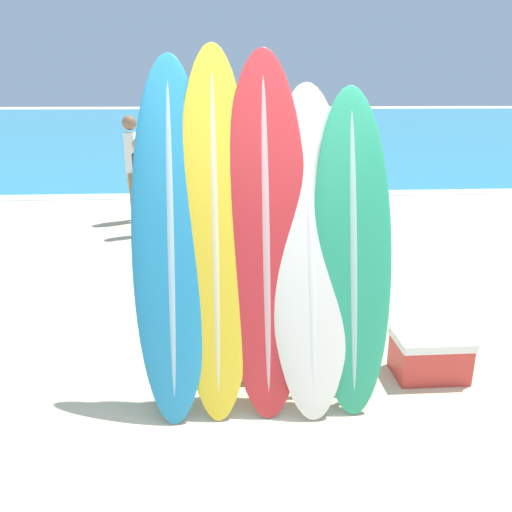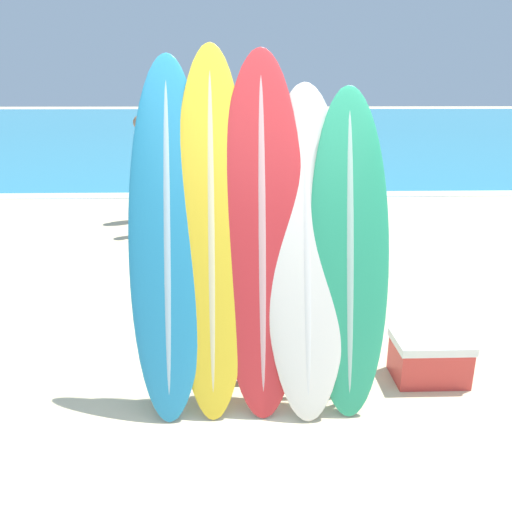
% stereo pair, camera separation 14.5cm
% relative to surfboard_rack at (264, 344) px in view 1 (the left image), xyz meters
% --- Properties ---
extents(ground_plane, '(160.00, 160.00, 0.00)m').
position_rel_surfboard_rack_xyz_m(ground_plane, '(0.12, -0.70, -0.45)').
color(ground_plane, beige).
extents(ocean_water, '(120.00, 60.00, 0.01)m').
position_rel_surfboard_rack_xyz_m(ocean_water, '(0.12, 36.92, -0.44)').
color(ocean_water, teal).
rests_on(ocean_water, ground_plane).
extents(surfboard_rack, '(1.57, 0.04, 0.82)m').
position_rel_surfboard_rack_xyz_m(surfboard_rack, '(0.00, 0.00, 0.00)').
color(surfboard_rack, gray).
rests_on(surfboard_rack, ground_plane).
extents(surfboard_slot_0, '(0.53, 0.82, 2.41)m').
position_rel_surfboard_rack_xyz_m(surfboard_slot_0, '(-0.62, 0.10, 0.76)').
color(surfboard_slot_0, teal).
rests_on(surfboard_slot_0, ground_plane).
extents(surfboard_slot_1, '(0.52, 0.79, 2.48)m').
position_rel_surfboard_rack_xyz_m(surfboard_slot_1, '(-0.32, 0.10, 0.79)').
color(surfboard_slot_1, yellow).
rests_on(surfboard_slot_1, ground_plane).
extents(surfboard_slot_2, '(0.59, 0.76, 2.45)m').
position_rel_surfboard_rack_xyz_m(surfboard_slot_2, '(0.02, 0.09, 0.78)').
color(surfboard_slot_2, red).
rests_on(surfboard_slot_2, ground_plane).
extents(surfboard_slot_3, '(0.59, 0.82, 2.23)m').
position_rel_surfboard_rack_xyz_m(surfboard_slot_3, '(0.32, 0.06, 0.67)').
color(surfboard_slot_3, silver).
rests_on(surfboard_slot_3, ground_plane).
extents(surfboard_slot_4, '(0.55, 0.68, 2.21)m').
position_rel_surfboard_rack_xyz_m(surfboard_slot_4, '(0.61, 0.04, 0.66)').
color(surfboard_slot_4, '#289E70').
rests_on(surfboard_slot_4, ground_plane).
extents(person_near_water, '(0.25, 0.20, 1.51)m').
position_rel_surfboard_rack_xyz_m(person_near_water, '(-1.51, 4.54, 0.38)').
color(person_near_water, '#A87A5B').
rests_on(person_near_water, ground_plane).
extents(person_mid_beach, '(0.24, 0.30, 1.79)m').
position_rel_surfboard_rack_xyz_m(person_mid_beach, '(-1.79, 5.47, 0.53)').
color(person_mid_beach, '#846047').
rests_on(person_mid_beach, ground_plane).
extents(cooler_box, '(0.57, 0.38, 0.35)m').
position_rel_surfboard_rack_xyz_m(cooler_box, '(1.33, 0.22, -0.27)').
color(cooler_box, red).
rests_on(cooler_box, ground_plane).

